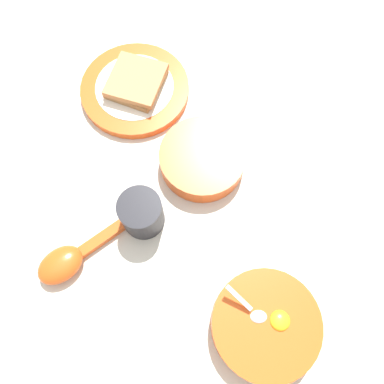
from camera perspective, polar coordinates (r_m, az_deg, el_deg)
The scene contains 7 objects.
ground_plane at distance 0.69m, azimuth -6.04°, elevation -1.50°, with size 3.00×3.00×0.00m, color beige.
egg_bowl at distance 0.63m, azimuth 11.09°, elevation -19.18°, with size 0.17×0.17×0.08m.
toast_plate at distance 0.79m, azimuth -8.67°, elevation 15.21°, with size 0.22×0.22×0.02m.
toast_sandwich at distance 0.77m, azimuth -8.52°, elevation 16.32°, with size 0.13×0.13×0.03m.
soup_spoon at distance 0.67m, azimuth -18.59°, elevation -9.95°, with size 0.15×0.13×0.04m.
congee_bowl at distance 0.69m, azimuth 1.59°, elevation 5.12°, with size 0.16×0.16×0.04m.
drinking_cup at distance 0.64m, azimuth -7.69°, elevation -3.20°, with size 0.07×0.07×0.08m.
Camera 1 is at (0.07, -0.22, 0.65)m, focal length 35.00 mm.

